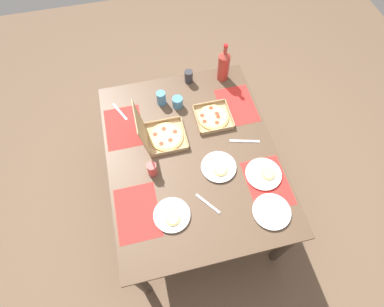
{
  "coord_description": "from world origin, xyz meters",
  "views": [
    {
      "loc": [
        -1.01,
        0.24,
        2.54
      ],
      "look_at": [
        0.0,
        0.0,
        0.74
      ],
      "focal_mm": 28.56,
      "sensor_mm": 36.0,
      "label": 1
    }
  ],
  "objects_px": {
    "cup_spare": "(189,77)",
    "plate_near_right": "(172,215)",
    "plate_middle": "(264,174)",
    "cup_clear_left": "(152,169)",
    "plate_far_left": "(219,167)",
    "cup_clear_right": "(178,102)",
    "soda_bottle": "(224,65)",
    "cup_dark": "(161,98)",
    "pizza_box_corner_left": "(213,117)",
    "pizza_box_corner_right": "(161,135)",
    "plate_far_right": "(272,212)"
  },
  "relations": [
    {
      "from": "plate_far_left",
      "to": "cup_clear_left",
      "type": "xyz_separation_m",
      "value": [
        0.07,
        0.43,
        0.04
      ]
    },
    {
      "from": "pizza_box_corner_left",
      "to": "cup_dark",
      "type": "height_order",
      "value": "cup_dark"
    },
    {
      "from": "pizza_box_corner_left",
      "to": "plate_far_left",
      "type": "height_order",
      "value": "pizza_box_corner_left"
    },
    {
      "from": "cup_dark",
      "to": "pizza_box_corner_right",
      "type": "bearing_deg",
      "value": 168.8
    },
    {
      "from": "plate_far_right",
      "to": "soda_bottle",
      "type": "distance_m",
      "value": 1.14
    },
    {
      "from": "cup_spare",
      "to": "plate_near_right",
      "type": "bearing_deg",
      "value": 161.49
    },
    {
      "from": "plate_near_right",
      "to": "plate_far_left",
      "type": "distance_m",
      "value": 0.44
    },
    {
      "from": "pizza_box_corner_right",
      "to": "cup_clear_left",
      "type": "bearing_deg",
      "value": 157.75
    },
    {
      "from": "pizza_box_corner_left",
      "to": "plate_near_right",
      "type": "xyz_separation_m",
      "value": [
        -0.65,
        0.44,
        -0.0
      ]
    },
    {
      "from": "cup_clear_right",
      "to": "cup_dark",
      "type": "relative_size",
      "value": 0.78
    },
    {
      "from": "plate_middle",
      "to": "cup_clear_left",
      "type": "distance_m",
      "value": 0.73
    },
    {
      "from": "plate_middle",
      "to": "soda_bottle",
      "type": "distance_m",
      "value": 0.89
    },
    {
      "from": "pizza_box_corner_right",
      "to": "cup_clear_left",
      "type": "distance_m",
      "value": 0.27
    },
    {
      "from": "cup_spare",
      "to": "pizza_box_corner_left",
      "type": "bearing_deg",
      "value": -167.08
    },
    {
      "from": "plate_far_right",
      "to": "plate_far_left",
      "type": "distance_m",
      "value": 0.43
    },
    {
      "from": "plate_near_right",
      "to": "plate_middle",
      "type": "relative_size",
      "value": 0.96
    },
    {
      "from": "cup_clear_right",
      "to": "soda_bottle",
      "type": "bearing_deg",
      "value": -63.95
    },
    {
      "from": "cup_dark",
      "to": "cup_spare",
      "type": "relative_size",
      "value": 1.07
    },
    {
      "from": "plate_near_right",
      "to": "plate_far_left",
      "type": "xyz_separation_m",
      "value": [
        0.25,
        -0.37,
        -0.0
      ]
    },
    {
      "from": "cup_dark",
      "to": "cup_spare",
      "type": "distance_m",
      "value": 0.3
    },
    {
      "from": "plate_middle",
      "to": "cup_clear_left",
      "type": "bearing_deg",
      "value": 75.45
    },
    {
      "from": "plate_middle",
      "to": "soda_bottle",
      "type": "height_order",
      "value": "soda_bottle"
    },
    {
      "from": "plate_far_right",
      "to": "cup_spare",
      "type": "bearing_deg",
      "value": 12.02
    },
    {
      "from": "pizza_box_corner_right",
      "to": "plate_far_left",
      "type": "xyz_separation_m",
      "value": [
        -0.32,
        -0.33,
        -0.04
      ]
    },
    {
      "from": "soda_bottle",
      "to": "cup_clear_right",
      "type": "relative_size",
      "value": 3.79
    },
    {
      "from": "plate_far_left",
      "to": "plate_middle",
      "type": "height_order",
      "value": "same"
    },
    {
      "from": "plate_far_left",
      "to": "soda_bottle",
      "type": "height_order",
      "value": "soda_bottle"
    },
    {
      "from": "plate_near_right",
      "to": "plate_far_right",
      "type": "height_order",
      "value": "plate_near_right"
    },
    {
      "from": "cup_clear_right",
      "to": "cup_spare",
      "type": "distance_m",
      "value": 0.26
    },
    {
      "from": "pizza_box_corner_left",
      "to": "cup_clear_right",
      "type": "distance_m",
      "value": 0.28
    },
    {
      "from": "soda_bottle",
      "to": "cup_clear_right",
      "type": "xyz_separation_m",
      "value": [
        -0.2,
        0.4,
        -0.09
      ]
    },
    {
      "from": "plate_far_left",
      "to": "cup_clear_right",
      "type": "distance_m",
      "value": 0.59
    },
    {
      "from": "cup_spare",
      "to": "plate_far_left",
      "type": "bearing_deg",
      "value": -178.71
    },
    {
      "from": "cup_clear_right",
      "to": "plate_far_right",
      "type": "bearing_deg",
      "value": -157.82
    },
    {
      "from": "plate_middle",
      "to": "cup_dark",
      "type": "relative_size",
      "value": 2.15
    },
    {
      "from": "cup_clear_left",
      "to": "cup_dark",
      "type": "bearing_deg",
      "value": -16.29
    },
    {
      "from": "plate_near_right",
      "to": "cup_clear_left",
      "type": "relative_size",
      "value": 2.14
    },
    {
      "from": "plate_near_right",
      "to": "pizza_box_corner_right",
      "type": "bearing_deg",
      "value": -4.16
    },
    {
      "from": "pizza_box_corner_right",
      "to": "cup_clear_left",
      "type": "xyz_separation_m",
      "value": [
        -0.25,
        0.1,
        0.01
      ]
    },
    {
      "from": "plate_far_left",
      "to": "cup_dark",
      "type": "bearing_deg",
      "value": 22.79
    },
    {
      "from": "plate_near_right",
      "to": "plate_far_right",
      "type": "relative_size",
      "value": 0.96
    },
    {
      "from": "plate_far_right",
      "to": "cup_clear_left",
      "type": "xyz_separation_m",
      "value": [
        0.43,
        0.66,
        0.04
      ]
    },
    {
      "from": "soda_bottle",
      "to": "plate_near_right",
      "type": "bearing_deg",
      "value": 148.82
    },
    {
      "from": "plate_near_right",
      "to": "plate_far_right",
      "type": "distance_m",
      "value": 0.61
    },
    {
      "from": "pizza_box_corner_right",
      "to": "plate_far_right",
      "type": "bearing_deg",
      "value": -140.95
    },
    {
      "from": "plate_far_left",
      "to": "plate_middle",
      "type": "xyz_separation_m",
      "value": [
        -0.12,
        -0.27,
        0.0
      ]
    },
    {
      "from": "pizza_box_corner_right",
      "to": "plate_far_right",
      "type": "relative_size",
      "value": 1.33
    },
    {
      "from": "pizza_box_corner_right",
      "to": "cup_dark",
      "type": "xyz_separation_m",
      "value": [
        0.31,
        -0.06,
        0.01
      ]
    },
    {
      "from": "plate_near_right",
      "to": "cup_clear_right",
      "type": "height_order",
      "value": "cup_clear_right"
    },
    {
      "from": "cup_clear_left",
      "to": "plate_far_left",
      "type": "bearing_deg",
      "value": -98.64
    }
  ]
}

